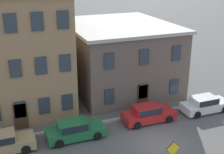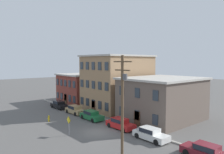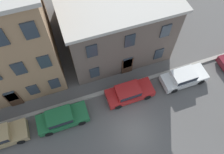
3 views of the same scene
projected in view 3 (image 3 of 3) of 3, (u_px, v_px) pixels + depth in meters
ground_plane at (134, 132)px, 18.89m from camera, size 200.00×200.00×0.00m
kerb_strip at (116, 88)px, 20.99m from camera, size 56.00×0.36×0.16m
apartment_far at (107, 8)px, 21.96m from camera, size 10.26×12.11×6.74m
car_green at (62, 118)px, 18.77m from camera, size 4.40×1.92×1.43m
car_red at (129, 92)px, 20.03m from camera, size 4.40×1.92×1.43m
car_white at (184, 77)px, 20.86m from camera, size 4.40×1.92×1.43m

